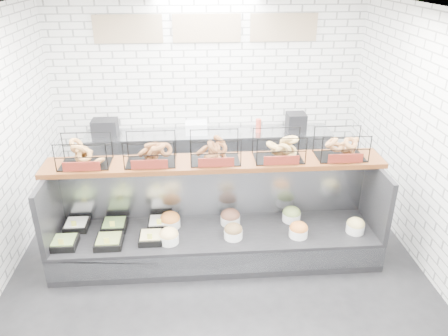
{
  "coord_description": "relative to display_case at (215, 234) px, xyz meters",
  "views": [
    {
      "loc": [
        -0.24,
        -4.26,
        3.45
      ],
      "look_at": [
        0.1,
        0.45,
        1.19
      ],
      "focal_mm": 35.0,
      "sensor_mm": 36.0,
      "label": 1
    }
  ],
  "objects": [
    {
      "name": "ground",
      "position": [
        0.02,
        -0.34,
        -0.33
      ],
      "size": [
        5.5,
        5.5,
        0.0
      ],
      "primitive_type": "plane",
      "color": "black",
      "rests_on": "ground"
    },
    {
      "name": "room_shell",
      "position": [
        0.02,
        0.26,
        1.73
      ],
      "size": [
        5.02,
        5.51,
        3.01
      ],
      "color": "white",
      "rests_on": "ground"
    },
    {
      "name": "bagel_shelf",
      "position": [
        0.02,
        0.17,
        1.06
      ],
      "size": [
        4.1,
        0.5,
        0.4
      ],
      "color": "#48230F",
      "rests_on": "display_case"
    },
    {
      "name": "prep_counter",
      "position": [
        0.01,
        2.09,
        0.14
      ],
      "size": [
        4.0,
        0.6,
        1.2
      ],
      "color": "#93969B",
      "rests_on": "ground"
    },
    {
      "name": "display_case",
      "position": [
        0.0,
        0.0,
        0.0
      ],
      "size": [
        4.0,
        0.9,
        1.2
      ],
      "color": "black",
      "rests_on": "ground"
    }
  ]
}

